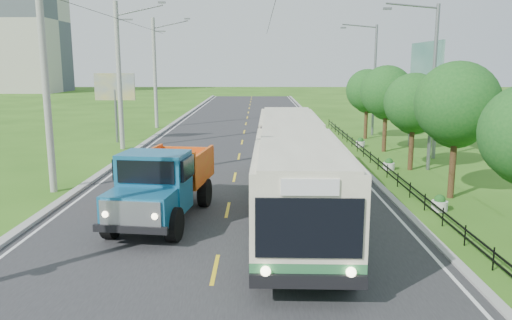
{
  "coord_description": "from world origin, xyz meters",
  "views": [
    {
      "loc": [
        1.25,
        -13.53,
        5.83
      ],
      "look_at": [
        1.15,
        6.96,
        1.9
      ],
      "focal_mm": 35.0,
      "sensor_mm": 36.0,
      "label": 1
    }
  ],
  "objects_px": {
    "bus": "(293,161)",
    "tree_fifth": "(387,95)",
    "tree_third": "(457,108)",
    "planter_near": "(440,204)",
    "pole_far": "(155,73)",
    "tree_back": "(367,93)",
    "pole_near": "(46,81)",
    "tree_fourth": "(414,106)",
    "streetlight_mid": "(431,82)",
    "planter_far": "(360,143)",
    "billboard_right": "(425,72)",
    "dump_truck": "(163,180)",
    "pole_mid": "(120,75)",
    "streetlight_far": "(373,76)",
    "billboard_left": "(115,91)",
    "planter_mid": "(389,165)"
  },
  "relations": [
    {
      "from": "bus",
      "to": "tree_fifth",
      "type": "bearing_deg",
      "value": 63.91
    },
    {
      "from": "tree_third",
      "to": "planter_near",
      "type": "distance_m",
      "value": 4.46
    },
    {
      "from": "pole_far",
      "to": "tree_back",
      "type": "height_order",
      "value": "pole_far"
    },
    {
      "from": "pole_near",
      "to": "tree_fourth",
      "type": "relative_size",
      "value": 1.85
    },
    {
      "from": "streetlight_mid",
      "to": "tree_fifth",
      "type": "bearing_deg",
      "value": 97.29
    },
    {
      "from": "planter_far",
      "to": "billboard_right",
      "type": "bearing_deg",
      "value": -28.39
    },
    {
      "from": "pole_far",
      "to": "planter_far",
      "type": "bearing_deg",
      "value": -33.12
    },
    {
      "from": "dump_truck",
      "to": "pole_mid",
      "type": "bearing_deg",
      "value": 117.69
    },
    {
      "from": "streetlight_far",
      "to": "billboard_right",
      "type": "height_order",
      "value": "streetlight_far"
    },
    {
      "from": "streetlight_far",
      "to": "planter_far",
      "type": "height_order",
      "value": "streetlight_far"
    },
    {
      "from": "billboard_left",
      "to": "tree_third",
      "type": "bearing_deg",
      "value": -39.33
    },
    {
      "from": "pole_far",
      "to": "pole_near",
      "type": "bearing_deg",
      "value": -90.0
    },
    {
      "from": "billboard_left",
      "to": "billboard_right",
      "type": "relative_size",
      "value": 0.71
    },
    {
      "from": "planter_far",
      "to": "billboard_right",
      "type": "height_order",
      "value": "billboard_right"
    },
    {
      "from": "pole_mid",
      "to": "tree_fourth",
      "type": "relative_size",
      "value": 1.85
    },
    {
      "from": "tree_third",
      "to": "planter_far",
      "type": "height_order",
      "value": "tree_third"
    },
    {
      "from": "pole_near",
      "to": "pole_far",
      "type": "xyz_separation_m",
      "value": [
        0.0,
        24.0,
        0.0
      ]
    },
    {
      "from": "billboard_right",
      "to": "planter_far",
      "type": "bearing_deg",
      "value": 151.61
    },
    {
      "from": "planter_near",
      "to": "billboard_right",
      "type": "relative_size",
      "value": 0.09
    },
    {
      "from": "tree_fourth",
      "to": "streetlight_mid",
      "type": "relative_size",
      "value": 0.6
    },
    {
      "from": "billboard_right",
      "to": "planter_mid",
      "type": "bearing_deg",
      "value": -121.66
    },
    {
      "from": "tree_fifth",
      "to": "tree_fourth",
      "type": "bearing_deg",
      "value": -90.0
    },
    {
      "from": "billboard_left",
      "to": "tree_back",
      "type": "bearing_deg",
      "value": 6.31
    },
    {
      "from": "planter_far",
      "to": "dump_truck",
      "type": "xyz_separation_m",
      "value": [
        -10.95,
        -17.23,
        1.28
      ]
    },
    {
      "from": "tree_fifth",
      "to": "billboard_left",
      "type": "distance_m",
      "value": 19.74
    },
    {
      "from": "pole_mid",
      "to": "tree_back",
      "type": "height_order",
      "value": "pole_mid"
    },
    {
      "from": "tree_back",
      "to": "streetlight_far",
      "type": "distance_m",
      "value": 2.37
    },
    {
      "from": "tree_fourth",
      "to": "streetlight_far",
      "type": "xyz_separation_m",
      "value": [
        0.79,
        13.86,
        1.32
      ]
    },
    {
      "from": "streetlight_far",
      "to": "planter_mid",
      "type": "relative_size",
      "value": 13.54
    },
    {
      "from": "pole_far",
      "to": "planter_far",
      "type": "height_order",
      "value": "pole_far"
    },
    {
      "from": "pole_mid",
      "to": "dump_truck",
      "type": "height_order",
      "value": "pole_mid"
    },
    {
      "from": "tree_third",
      "to": "bus",
      "type": "xyz_separation_m",
      "value": [
        -7.23,
        -1.93,
        -1.97
      ]
    },
    {
      "from": "pole_far",
      "to": "planter_far",
      "type": "xyz_separation_m",
      "value": [
        16.86,
        -11.0,
        -4.81
      ]
    },
    {
      "from": "planter_near",
      "to": "planter_far",
      "type": "relative_size",
      "value": 1.0
    },
    {
      "from": "planter_mid",
      "to": "pole_near",
      "type": "bearing_deg",
      "value": -163.48
    },
    {
      "from": "pole_mid",
      "to": "billboard_right",
      "type": "distance_m",
      "value": 20.59
    },
    {
      "from": "planter_mid",
      "to": "billboard_right",
      "type": "bearing_deg",
      "value": 58.34
    },
    {
      "from": "streetlight_far",
      "to": "tree_back",
      "type": "bearing_deg",
      "value": -112.92
    },
    {
      "from": "tree_fifth",
      "to": "streetlight_far",
      "type": "relative_size",
      "value": 0.64
    },
    {
      "from": "pole_mid",
      "to": "streetlight_mid",
      "type": "xyz_separation_m",
      "value": [
        18.9,
        -7.0,
        -0.19
      ]
    },
    {
      "from": "tree_third",
      "to": "bus",
      "type": "relative_size",
      "value": 0.34
    },
    {
      "from": "tree_fifth",
      "to": "billboard_right",
      "type": "height_order",
      "value": "billboard_right"
    },
    {
      "from": "tree_third",
      "to": "planter_near",
      "type": "relative_size",
      "value": 8.96
    },
    {
      "from": "bus",
      "to": "dump_truck",
      "type": "bearing_deg",
      "value": -162.52
    },
    {
      "from": "billboard_right",
      "to": "dump_truck",
      "type": "distance_m",
      "value": 21.47
    },
    {
      "from": "billboard_right",
      "to": "streetlight_far",
      "type": "bearing_deg",
      "value": 101.71
    },
    {
      "from": "pole_mid",
      "to": "planter_far",
      "type": "xyz_separation_m",
      "value": [
        16.86,
        1.0,
        -4.81
      ]
    },
    {
      "from": "streetlight_far",
      "to": "planter_mid",
      "type": "distance_m",
      "value": 14.88
    },
    {
      "from": "tree_third",
      "to": "planter_mid",
      "type": "height_order",
      "value": "tree_third"
    },
    {
      "from": "tree_fifth",
      "to": "dump_truck",
      "type": "distance_m",
      "value": 19.77
    }
  ]
}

